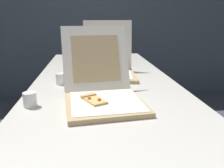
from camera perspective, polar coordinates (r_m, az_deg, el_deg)
The scene contains 6 objects.
wall_back at distance 3.39m, azimuth -4.38°, elevation 18.84°, with size 10.00×0.10×2.60m, color #4C5660.
table at distance 1.42m, azimuth -1.56°, elevation -2.00°, with size 0.89×2.44×0.74m.
pizza_box_front at distance 1.11m, azimuth -2.38°, elevation -2.01°, with size 0.41×0.52×0.35m.
pizza_box_middle at distance 1.61m, azimuth -0.75°, elevation 3.84°, with size 0.37×0.40×0.37m.
cup_white_near_left at distance 1.13m, azimuth -19.36°, elevation -3.59°, with size 0.06×0.06×0.07m, color white.
cup_white_mid at distance 1.45m, azimuth -12.37°, elevation 1.25°, with size 0.06×0.06×0.07m, color white.
Camera 1 is at (-0.10, -0.67, 1.14)m, focal length 37.55 mm.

